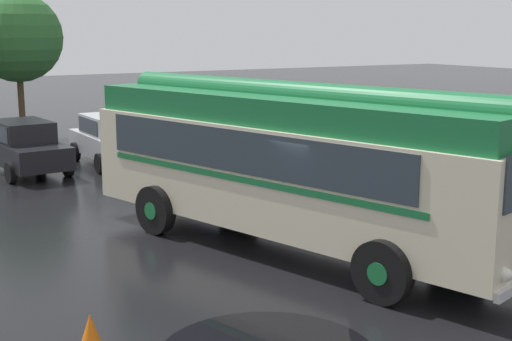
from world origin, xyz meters
TOP-DOWN VIEW (x-y plane):
  - ground_plane at (0.00, 0.00)m, footprint 120.00×120.00m
  - vintage_bus at (-0.15, 0.51)m, footprint 5.22×10.37m
  - car_near_left at (-3.19, 11.50)m, footprint 2.27×4.35m
  - car_mid_left at (-0.30, 11.59)m, footprint 2.02×4.23m
  - car_mid_right at (2.60, 12.47)m, footprint 2.12×4.28m
  - box_van at (4.97, 12.32)m, footprint 2.41×5.81m
  - tree_centre at (-1.67, 18.65)m, footprint 3.63×3.63m
  - traffic_cone at (-5.27, -2.13)m, footprint 0.36×0.36m

SIDE VIEW (x-z plane):
  - ground_plane at x=0.00m, z-range 0.00..0.00m
  - traffic_cone at x=-5.27m, z-range 0.00..0.55m
  - car_near_left at x=-3.19m, z-range 0.02..1.68m
  - car_mid_left at x=-0.30m, z-range 0.02..1.68m
  - car_mid_right at x=2.60m, z-range 0.02..1.68m
  - box_van at x=4.97m, z-range 0.11..2.61m
  - vintage_bus at x=-0.15m, z-range 0.15..3.64m
  - tree_centre at x=-1.67m, z-range 1.22..7.22m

